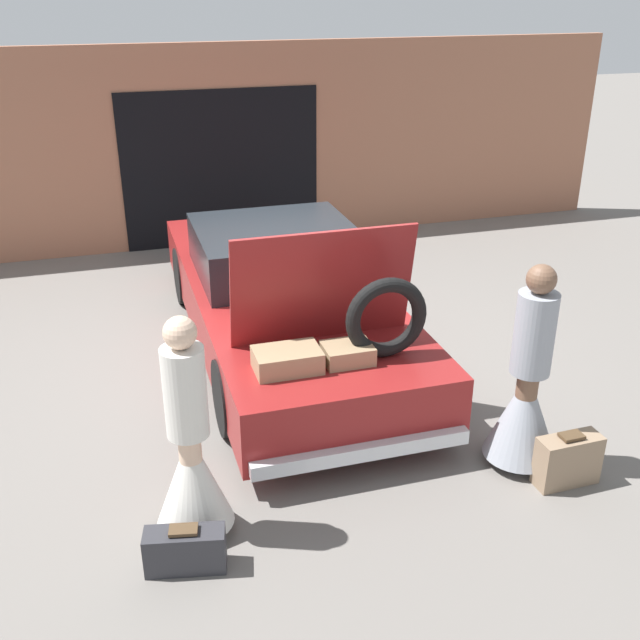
{
  "coord_description": "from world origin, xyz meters",
  "views": [
    {
      "loc": [
        -1.67,
        -6.95,
        3.59
      ],
      "look_at": [
        0.0,
        -1.34,
        0.89
      ],
      "focal_mm": 42.0,
      "sensor_mm": 36.0,
      "label": 1
    }
  ],
  "objects_px": {
    "person_right": "(526,396)",
    "suitcase_beside_right_person": "(568,460)",
    "car": "(283,297)",
    "suitcase_beside_left_person": "(185,550)",
    "person_left": "(191,459)"
  },
  "relations": [
    {
      "from": "car",
      "to": "suitcase_beside_right_person",
      "type": "height_order",
      "value": "car"
    },
    {
      "from": "person_right",
      "to": "suitcase_beside_right_person",
      "type": "xyz_separation_m",
      "value": [
        0.21,
        -0.35,
        -0.41
      ]
    },
    {
      "from": "person_left",
      "to": "person_right",
      "type": "height_order",
      "value": "person_right"
    },
    {
      "from": "person_right",
      "to": "suitcase_beside_right_person",
      "type": "height_order",
      "value": "person_right"
    },
    {
      "from": "suitcase_beside_right_person",
      "to": "person_right",
      "type": "bearing_deg",
      "value": 120.96
    },
    {
      "from": "person_left",
      "to": "person_right",
      "type": "relative_size",
      "value": 0.98
    },
    {
      "from": "suitcase_beside_left_person",
      "to": "person_left",
      "type": "bearing_deg",
      "value": 71.88
    },
    {
      "from": "suitcase_beside_left_person",
      "to": "suitcase_beside_right_person",
      "type": "relative_size",
      "value": 1.1
    },
    {
      "from": "person_right",
      "to": "person_left",
      "type": "bearing_deg",
      "value": 84.68
    },
    {
      "from": "person_right",
      "to": "suitcase_beside_right_person",
      "type": "distance_m",
      "value": 0.57
    },
    {
      "from": "suitcase_beside_left_person",
      "to": "suitcase_beside_right_person",
      "type": "height_order",
      "value": "suitcase_beside_right_person"
    },
    {
      "from": "car",
      "to": "suitcase_beside_left_person",
      "type": "bearing_deg",
      "value": -115.31
    },
    {
      "from": "car",
      "to": "suitcase_beside_right_person",
      "type": "bearing_deg",
      "value": -62.63
    },
    {
      "from": "suitcase_beside_left_person",
      "to": "suitcase_beside_right_person",
      "type": "xyz_separation_m",
      "value": [
        2.94,
        0.09,
        0.05
      ]
    },
    {
      "from": "person_left",
      "to": "suitcase_beside_right_person",
      "type": "height_order",
      "value": "person_left"
    }
  ]
}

